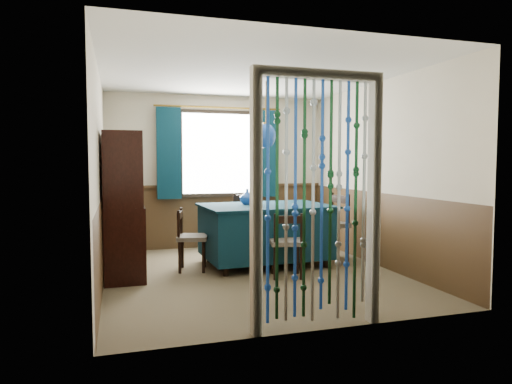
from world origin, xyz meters
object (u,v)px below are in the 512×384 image
object	(u,v)px
chair_near	(287,243)
vase_sideboard	(127,195)
dining_table	(266,230)
chair_right	(330,225)
vase_table	(247,197)
pendant_lamp	(266,136)
sideboard	(124,225)
chair_left	(190,238)
chair_far	(247,222)
bowl_shelf	(128,177)

from	to	relation	value
chair_near	vase_sideboard	world-z (taller)	vase_sideboard
dining_table	chair_near	distance (m)	0.75
chair_right	vase_sideboard	world-z (taller)	vase_sideboard
dining_table	vase_table	distance (m)	0.52
vase_sideboard	pendant_lamp	bearing A→B (deg)	-13.19
sideboard	pendant_lamp	xyz separation A→B (m)	(1.88, -0.06, 1.16)
chair_right	vase_sideboard	bearing A→B (deg)	72.81
chair_right	vase_table	size ratio (longest dim) A/B	4.91
chair_left	pendant_lamp	bearing A→B (deg)	105.69
pendant_lamp	vase_sideboard	bearing A→B (deg)	166.81
chair_left	chair_near	bearing A→B (deg)	70.43
chair_far	chair_left	distance (m)	1.27
vase_table	chair_near	bearing A→B (deg)	-73.94
chair_left	sideboard	bearing A→B (deg)	-82.63
sideboard	vase_sideboard	distance (m)	0.51
pendant_lamp	bowl_shelf	xyz separation A→B (m)	(-1.82, -0.16, -0.54)
chair_near	vase_table	world-z (taller)	vase_table
sideboard	pendant_lamp	size ratio (longest dim) A/B	1.98
chair_left	vase_sideboard	size ratio (longest dim) A/B	4.96
dining_table	vase_sideboard	world-z (taller)	vase_sideboard
chair_left	vase_table	bearing A→B (deg)	116.00
chair_far	bowl_shelf	distance (m)	2.12
chair_near	vase_table	distance (m)	1.05
chair_far	vase_sideboard	size ratio (longest dim) A/B	5.75
chair_far	chair_right	size ratio (longest dim) A/B	0.97
vase_sideboard	vase_table	bearing A→B (deg)	-10.08
chair_right	vase_table	distance (m)	1.29
sideboard	pendant_lamp	bearing A→B (deg)	-1.39
dining_table	vase_table	world-z (taller)	vase_table
pendant_lamp	vase_table	size ratio (longest dim) A/B	4.58
vase_sideboard	dining_table	bearing A→B (deg)	-13.19
chair_far	sideboard	xyz separation A→B (m)	(-1.82, -0.69, 0.12)
bowl_shelf	dining_table	bearing A→B (deg)	5.15
pendant_lamp	vase_sideboard	size ratio (longest dim) A/B	5.52
chair_right	bowl_shelf	distance (m)	2.90
dining_table	chair_near	xyz separation A→B (m)	(0.03, -0.74, -0.05)
chair_near	pendant_lamp	size ratio (longest dim) A/B	0.90
chair_far	chair_right	distance (m)	1.28
chair_far	sideboard	size ratio (longest dim) A/B	0.53
chair_left	chair_right	size ratio (longest dim) A/B	0.84
pendant_lamp	sideboard	bearing A→B (deg)	178.21
chair_left	chair_right	bearing A→B (deg)	105.05
vase_table	bowl_shelf	size ratio (longest dim) A/B	1.05
chair_right	pendant_lamp	xyz separation A→B (m)	(-0.98, -0.01, 1.26)
chair_near	vase_sideboard	distance (m)	2.25
chair_near	chair_far	size ratio (longest dim) A/B	0.86
chair_left	vase_table	size ratio (longest dim) A/B	4.11
chair_far	pendant_lamp	bearing A→B (deg)	108.49
vase_table	bowl_shelf	distance (m)	1.65
sideboard	chair_right	bearing A→B (deg)	-0.58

